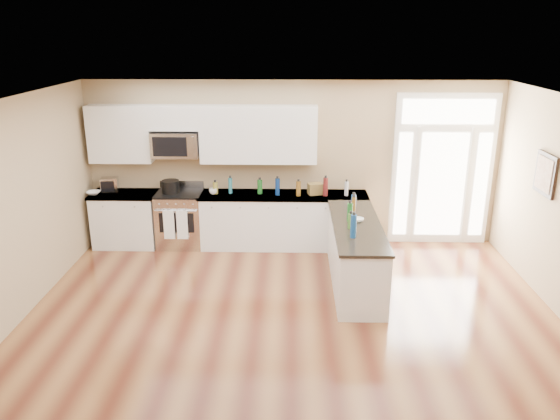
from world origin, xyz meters
The scene contains 19 objects.
ground centered at (0.00, 0.00, 0.00)m, with size 8.00×8.00×0.00m, color #562618.
room_shell centered at (0.00, 0.00, 1.71)m, with size 8.00×8.00×8.00m.
back_cabinet_left centered at (-2.87, 3.69, 0.44)m, with size 1.10×0.66×0.94m.
back_cabinet_right centered at (-0.16, 3.69, 0.44)m, with size 2.85×0.66×0.94m.
peninsula_cabinet centered at (0.93, 2.24, 0.43)m, with size 0.69×2.32×0.94m.
upper_cabinet_left centered at (-2.88, 3.83, 1.93)m, with size 1.04×0.33×0.95m, color white.
upper_cabinet_right centered at (-0.57, 3.83, 1.93)m, with size 1.94×0.33×0.95m, color white.
upper_cabinet_short centered at (-1.95, 3.83, 2.20)m, with size 0.82×0.33×0.40m, color white.
microwave centered at (-1.95, 3.80, 1.76)m, with size 0.78×0.41×0.42m.
entry_door centered at (2.55, 3.95, 1.30)m, with size 1.70×0.10×2.60m.
wall_art_near centered at (3.47, 2.20, 1.70)m, with size 0.05×0.58×0.58m.
kitchen_range centered at (-1.93, 3.69, 0.48)m, with size 0.76×0.68×1.08m.
stockpot centered at (-2.06, 3.70, 1.06)m, with size 0.30×0.30×0.23m, color black.
toaster_oven centered at (-3.13, 3.79, 1.06)m, with size 0.28×0.22×0.24m, color silver.
cardboard_box centered at (0.38, 3.69, 1.03)m, with size 0.23×0.17×0.19m, color brown.
bowl_left centered at (-3.35, 3.59, 0.97)m, with size 0.22×0.22×0.05m, color white.
bowl_peninsula centered at (0.96, 2.34, 0.97)m, with size 0.16×0.16×0.05m, color white.
cup_counter centered at (-1.34, 3.66, 0.99)m, with size 0.13×0.13×0.10m, color white.
counter_bottles centered at (0.23, 3.08, 1.07)m, with size 2.34×2.09×0.32m.
Camera 1 is at (-0.01, -5.12, 3.60)m, focal length 35.00 mm.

